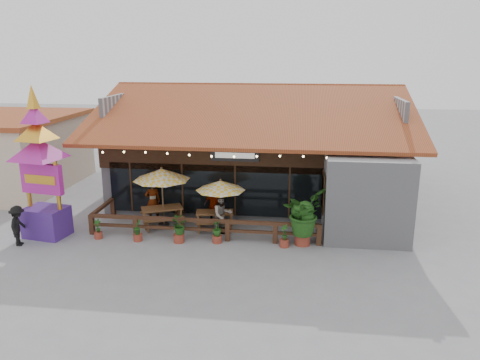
# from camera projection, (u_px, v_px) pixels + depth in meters

# --- Properties ---
(ground) EXTENTS (100.00, 100.00, 0.00)m
(ground) POSITION_uv_depth(u_px,v_px,m) (241.00, 237.00, 20.20)
(ground) COLOR gray
(ground) RESTS_ON ground
(restaurant_building) EXTENTS (15.50, 14.73, 6.09)m
(restaurant_building) POSITION_uv_depth(u_px,v_px,m) (260.00, 155.00, 25.91)
(restaurant_building) COLOR #A8A8AD
(restaurant_building) RESTS_ON ground
(patio_railing) EXTENTS (10.00, 2.60, 0.92)m
(patio_railing) POSITION_uv_depth(u_px,v_px,m) (188.00, 223.00, 20.05)
(patio_railing) COLOR #4B291B
(patio_railing) RESTS_ON ground
(umbrella_left) EXTENTS (3.35, 3.35, 2.76)m
(umbrella_left) POSITION_uv_depth(u_px,v_px,m) (162.00, 175.00, 20.93)
(umbrella_left) COLOR brown
(umbrella_left) RESTS_ON ground
(umbrella_right) EXTENTS (2.50, 2.50, 2.35)m
(umbrella_right) POSITION_uv_depth(u_px,v_px,m) (221.00, 186.00, 20.47)
(umbrella_right) COLOR brown
(umbrella_right) RESTS_ON ground
(picnic_table_left) EXTENTS (2.30, 2.18, 0.87)m
(picnic_table_left) POSITION_uv_depth(u_px,v_px,m) (162.00, 213.00, 21.35)
(picnic_table_left) COLOR brown
(picnic_table_left) RESTS_ON ground
(picnic_table_right) EXTENTS (1.86, 1.67, 0.80)m
(picnic_table_right) POSITION_uv_depth(u_px,v_px,m) (215.00, 217.00, 21.01)
(picnic_table_right) COLOR brown
(picnic_table_right) RESTS_ON ground
(thai_sign_tower) EXTENTS (2.96, 2.96, 6.94)m
(thai_sign_tower) POSITION_uv_depth(u_px,v_px,m) (39.00, 153.00, 19.34)
(thai_sign_tower) COLOR #46227D
(thai_sign_tower) RESTS_ON ground
(tropical_plant) EXTENTS (2.06, 2.17, 2.37)m
(tropical_plant) POSITION_uv_depth(u_px,v_px,m) (303.00, 214.00, 19.01)
(tropical_plant) COLOR maroon
(tropical_plant) RESTS_ON ground
(diner_a) EXTENTS (0.84, 0.72, 1.95)m
(diner_a) POSITION_uv_depth(u_px,v_px,m) (153.00, 201.00, 21.91)
(diner_a) COLOR #382311
(diner_a) RESTS_ON ground
(diner_b) EXTENTS (1.16, 1.10, 1.88)m
(diner_b) POSITION_uv_depth(u_px,v_px,m) (222.00, 215.00, 20.09)
(diner_b) COLOR #382311
(diner_b) RESTS_ON ground
(diner_c) EXTENTS (1.14, 0.74, 1.80)m
(diner_c) POSITION_uv_depth(u_px,v_px,m) (214.00, 205.00, 21.45)
(diner_c) COLOR #382311
(diner_c) RESTS_ON ground
(pedestrian) EXTENTS (0.85, 1.20, 1.69)m
(pedestrian) POSITION_uv_depth(u_px,v_px,m) (18.00, 226.00, 19.11)
(pedestrian) COLOR black
(pedestrian) RESTS_ON ground
(planter_a) EXTENTS (0.35, 0.35, 0.86)m
(planter_a) POSITION_uv_depth(u_px,v_px,m) (98.00, 230.00, 19.92)
(planter_a) COLOR maroon
(planter_a) RESTS_ON ground
(planter_b) EXTENTS (0.38, 0.38, 0.93)m
(planter_b) POSITION_uv_depth(u_px,v_px,m) (138.00, 231.00, 19.64)
(planter_b) COLOR maroon
(planter_b) RESTS_ON ground
(planter_c) EXTENTS (0.77, 0.69, 1.11)m
(planter_c) POSITION_uv_depth(u_px,v_px,m) (179.00, 228.00, 19.44)
(planter_c) COLOR maroon
(planter_c) RESTS_ON ground
(planter_d) EXTENTS (0.50, 0.50, 0.97)m
(planter_d) POSITION_uv_depth(u_px,v_px,m) (217.00, 232.00, 19.44)
(planter_d) COLOR maroon
(planter_d) RESTS_ON ground
(planter_e) EXTENTS (0.39, 0.41, 0.96)m
(planter_e) POSITION_uv_depth(u_px,v_px,m) (284.00, 237.00, 19.05)
(planter_e) COLOR maroon
(planter_e) RESTS_ON ground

